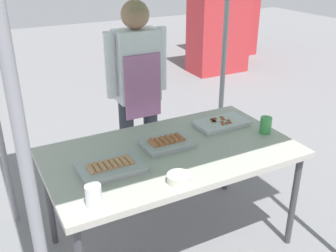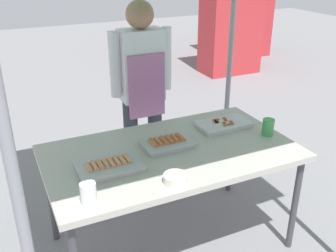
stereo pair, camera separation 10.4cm
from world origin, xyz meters
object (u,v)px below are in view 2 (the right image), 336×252
object	(u,v)px
tray_meat_skewers	(224,124)
condiment_bowl	(175,178)
tray_pork_links	(109,165)
neighbor_stall_right	(241,9)
drink_cup_by_wok	(88,193)
drink_cup_near_edge	(268,127)
neighbor_stall_left	(232,13)
stall_table	(171,157)
vendor_woman	(142,83)
tray_grilled_sausages	(167,143)

from	to	relation	value
tray_meat_skewers	condiment_bowl	xyz separation A→B (m)	(-0.64, -0.52, 0.01)
tray_pork_links	neighbor_stall_right	size ratio (longest dim) A/B	0.22
tray_pork_links	condiment_bowl	world-z (taller)	tray_pork_links
drink_cup_by_wok	neighbor_stall_right	bearing A→B (deg)	48.31
drink_cup_near_edge	neighbor_stall_left	world-z (taller)	neighbor_stall_left
drink_cup_near_edge	neighbor_stall_left	xyz separation A→B (m)	(2.01, 3.49, 0.17)
stall_table	neighbor_stall_right	bearing A→B (deg)	50.82
tray_meat_skewers	neighbor_stall_right	distance (m)	5.11
tray_meat_skewers	stall_table	bearing A→B (deg)	-161.29
vendor_woman	stall_table	bearing A→B (deg)	81.22
tray_pork_links	drink_cup_near_edge	bearing A→B (deg)	-1.39
drink_cup_near_edge	vendor_woman	distance (m)	1.07
tray_meat_skewers	neighbor_stall_right	xyz separation A→B (m)	(3.01, 4.14, 0.11)
tray_grilled_sausages	tray_pork_links	distance (m)	0.45
stall_table	vendor_woman	size ratio (longest dim) A/B	1.01
tray_grilled_sausages	condiment_bowl	bearing A→B (deg)	-108.83
tray_pork_links	neighbor_stall_right	xyz separation A→B (m)	(3.94, 4.35, 0.10)
tray_meat_skewers	drink_cup_by_wok	bearing A→B (deg)	-155.88
tray_pork_links	vendor_woman	bearing A→B (deg)	57.25
tray_meat_skewers	vendor_woman	size ratio (longest dim) A/B	0.24
tray_grilled_sausages	drink_cup_near_edge	size ratio (longest dim) A/B	2.82
tray_grilled_sausages	condiment_bowl	size ratio (longest dim) A/B	2.40
tray_grilled_sausages	neighbor_stall_right	xyz separation A→B (m)	(3.51, 4.23, 0.10)
tray_grilled_sausages	tray_meat_skewers	size ratio (longest dim) A/B	0.85
stall_table	tray_pork_links	bearing A→B (deg)	-173.46
tray_meat_skewers	vendor_woman	xyz separation A→B (m)	(-0.38, 0.64, 0.17)
stall_table	tray_pork_links	xyz separation A→B (m)	(-0.43, -0.05, 0.07)
tray_meat_skewers	vendor_woman	bearing A→B (deg)	120.31
condiment_bowl	drink_cup_by_wok	size ratio (longest dim) A/B	1.18
neighbor_stall_right	tray_meat_skewers	bearing A→B (deg)	-126.02
stall_table	condiment_bowl	bearing A→B (deg)	-112.14
tray_pork_links	neighbor_stall_left	world-z (taller)	neighbor_stall_left
drink_cup_near_edge	tray_grilled_sausages	bearing A→B (deg)	168.08
stall_table	condiment_bowl	xyz separation A→B (m)	(-0.14, -0.35, 0.08)
stall_table	tray_grilled_sausages	size ratio (longest dim) A/B	4.92
tray_meat_skewers	neighbor_stall_right	size ratio (longest dim) A/B	0.22
tray_meat_skewers	drink_cup_near_edge	bearing A→B (deg)	-50.97
drink_cup_by_wok	neighbor_stall_left	xyz separation A→B (m)	(3.33, 3.74, 0.17)
condiment_bowl	stall_table	bearing A→B (deg)	67.86
tray_pork_links	neighbor_stall_left	xyz separation A→B (m)	(3.14, 3.46, 0.20)
tray_grilled_sausages	drink_cup_by_wok	bearing A→B (deg)	-147.03
drink_cup_near_edge	vendor_woman	xyz separation A→B (m)	(-0.58, 0.89, 0.13)
stall_table	tray_pork_links	distance (m)	0.44
stall_table	tray_grilled_sausages	distance (m)	0.10
tray_grilled_sausages	drink_cup_by_wok	xyz separation A→B (m)	(-0.62, -0.40, 0.04)
stall_table	condiment_bowl	world-z (taller)	condiment_bowl
tray_pork_links	condiment_bowl	distance (m)	0.41
stall_table	neighbor_stall_right	distance (m)	5.56
tray_grilled_sausages	drink_cup_near_edge	xyz separation A→B (m)	(0.70, -0.15, 0.04)
neighbor_stall_left	neighbor_stall_right	size ratio (longest dim) A/B	1.12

